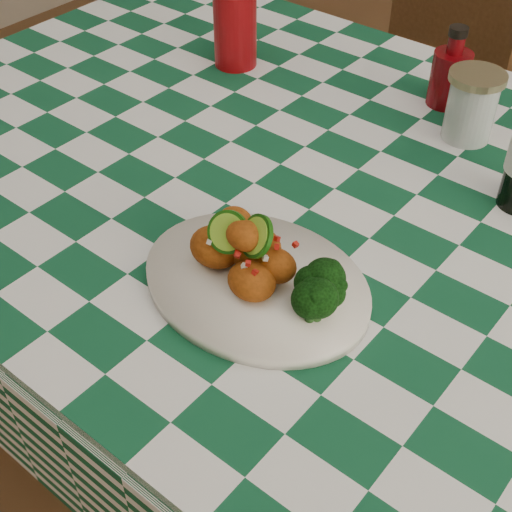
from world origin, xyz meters
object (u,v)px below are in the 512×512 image
Objects in this scene: ketchup_bottle at (452,67)px; mason_jar at (471,106)px; dining_table at (319,360)px; fried_chicken_pile at (249,249)px; wooden_chair_left at (385,116)px; plate at (256,283)px; red_tumbler at (235,29)px.

ketchup_bottle is 1.22× the size of mason_jar.
ketchup_bottle is (0.01, 0.33, 0.46)m from dining_table.
fried_chicken_pile is 0.50m from mason_jar.
mason_jar is 0.74m from wooden_chair_left.
dining_table is 0.57m from ketchup_bottle.
plate is 0.50m from mason_jar.
red_tumbler is at bearing -77.99° from wooden_chair_left.
mason_jar reaches higher than dining_table.
ketchup_bottle is at bearing 89.05° from dining_table.
ketchup_bottle is (-0.04, 0.57, 0.06)m from plate.
wooden_chair_left is at bearing 129.78° from mason_jar.
plate reaches higher than dining_table.
wooden_chair_left is (-0.40, 0.48, -0.39)m from mason_jar.
ketchup_bottle reaches higher than mason_jar.
red_tumbler is (-0.38, 0.21, 0.46)m from dining_table.
ketchup_bottle is (-0.03, 0.57, 0.01)m from fried_chicken_pile.
ketchup_bottle is 0.65m from wooden_chair_left.
dining_table is 0.47m from plate.
plate is at bearing -86.18° from ketchup_bottle.
fried_chicken_pile is 0.93× the size of red_tumbler.
wooden_chair_left is (-0.35, 0.98, -0.39)m from fried_chicken_pile.
wooden_chair_left is at bearing 110.27° from plate.
fried_chicken_pile is at bearing -95.97° from mason_jar.
dining_table is 0.52m from mason_jar.
red_tumbler is 0.66m from wooden_chair_left.
red_tumbler is at bearing 150.36° from dining_table.
fried_chicken_pile is (0.03, -0.24, 0.45)m from dining_table.
ketchup_bottle is at bearing 92.68° from fried_chicken_pile.
red_tumbler and ketchup_bottle have the same top height.
dining_table is 0.80m from wooden_chair_left.
fried_chicken_pile is at bearing -87.32° from ketchup_bottle.
red_tumbler is at bearing -175.07° from mason_jar.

